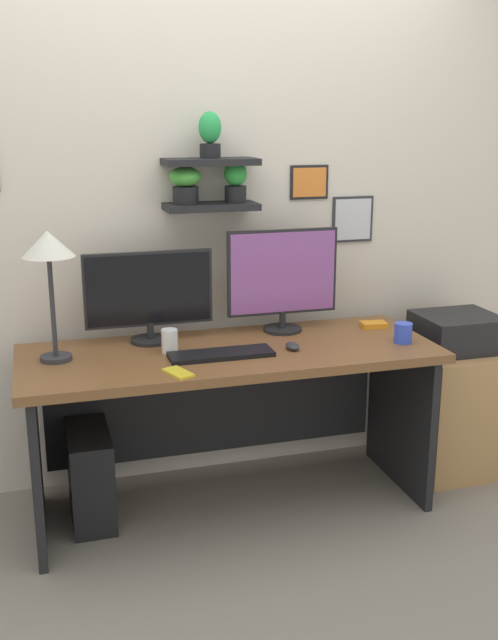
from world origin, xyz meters
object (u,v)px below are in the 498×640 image
at_px(desk_lamp, 49,254).
at_px(pen_cup, 170,341).
at_px(scissors_tray, 374,325).
at_px(drawer_cabinet, 452,407).
at_px(monitor_right, 283,277).
at_px(printer, 457,332).
at_px(computer_tower_left, 90,475).
at_px(desk, 227,389).
at_px(keyboard, 221,354).
at_px(computer_mouse, 292,346).
at_px(coffee_mug, 403,333).
at_px(cell_phone, 178,373).
at_px(monitor_left, 149,294).

relative_size(desk_lamp, pen_cup, 5.37).
height_order(scissors_tray, drawer_cabinet, scissors_tray).
height_order(monitor_right, pen_cup, monitor_right).
bearing_deg(pen_cup, printer, 2.15).
height_order(monitor_right, computer_tower_left, monitor_right).
bearing_deg(desk, pen_cup, -175.91).
relative_size(keyboard, printer, 1.16).
bearing_deg(desk_lamp, computer_mouse, -7.93).
bearing_deg(desk, computer_tower_left, 178.51).
bearing_deg(desk_lamp, desk, -0.24).
bearing_deg(computer_mouse, coffee_mug, -4.88).
bearing_deg(coffee_mug, keyboard, 177.58).
bearing_deg(scissors_tray, drawer_cabinet, -7.66).
relative_size(computer_mouse, desk_lamp, 0.17).
height_order(keyboard, computer_mouse, computer_mouse).
bearing_deg(computer_tower_left, pen_cup, -5.43).
bearing_deg(printer, monitor_right, 171.79).
bearing_deg(drawer_cabinet, desk_lamp, -179.02).
height_order(desk, pen_cup, pen_cup).
xyz_separation_m(keyboard, cell_phone, (-0.21, -0.16, -0.01)).
distance_m(cell_phone, computer_tower_left, 0.72).
bearing_deg(pen_cup, coffee_mug, -8.88).
relative_size(cell_phone, pen_cup, 1.40).
height_order(desk, scissors_tray, scissors_tray).
bearing_deg(monitor_right, coffee_mug, -36.73).
bearing_deg(monitor_left, scissors_tray, -3.64).
relative_size(desk, keyboard, 4.09).
xyz_separation_m(keyboard, computer_tower_left, (-0.56, 0.16, -0.56)).
xyz_separation_m(monitor_left, desk_lamp, (-0.42, -0.16, 0.23)).
bearing_deg(keyboard, computer_tower_left, 164.09).
height_order(scissors_tray, computer_tower_left, scissors_tray).
distance_m(cell_phone, pen_cup, 0.29).
distance_m(monitor_right, desk_lamp, 1.07).
bearing_deg(printer, desk_lamp, -179.02).
xyz_separation_m(cell_phone, drawer_cabinet, (1.45, 0.34, -0.44)).
distance_m(keyboard, desk_lamp, 0.81).
xyz_separation_m(computer_mouse, coffee_mug, (0.50, -0.04, 0.03)).
distance_m(monitor_left, computer_mouse, 0.67).
xyz_separation_m(monitor_right, pen_cup, (-0.57, -0.18, -0.21)).
xyz_separation_m(coffee_mug, computer_tower_left, (-1.38, 0.19, -0.59)).
bearing_deg(computer_tower_left, cell_phone, -43.43).
xyz_separation_m(drawer_cabinet, printer, (0.00, 0.00, 0.40)).
height_order(computer_mouse, computer_tower_left, computer_mouse).
bearing_deg(pen_cup, drawer_cabinet, 2.15).
bearing_deg(cell_phone, keyboard, 17.26).
relative_size(computer_mouse, scissors_tray, 0.75).
xyz_separation_m(keyboard, pen_cup, (-0.19, 0.12, 0.04)).
height_order(cell_phone, drawer_cabinet, cell_phone).
height_order(monitor_right, printer, monitor_right).
relative_size(desk, printer, 4.73).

